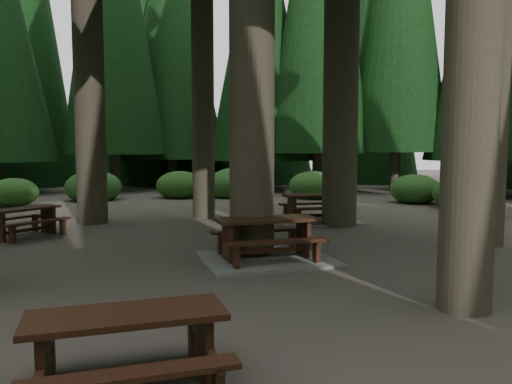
% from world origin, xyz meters
% --- Properties ---
extents(ground, '(80.00, 80.00, 0.00)m').
position_xyz_m(ground, '(0.00, 0.00, 0.00)').
color(ground, '#4D443F').
rests_on(ground, ground).
extents(picnic_table_a, '(2.90, 2.72, 0.78)m').
position_xyz_m(picnic_table_a, '(1.14, -0.21, 0.26)').
color(picnic_table_a, gray).
rests_on(picnic_table_a, ground).
extents(picnic_table_b, '(1.75, 1.92, 0.68)m').
position_xyz_m(picnic_table_b, '(-4.66, 1.20, 0.45)').
color(picnic_table_b, black).
rests_on(picnic_table_b, ground).
extents(picnic_table_c, '(2.82, 2.61, 0.77)m').
position_xyz_m(picnic_table_c, '(1.78, 4.73, 0.26)').
color(picnic_table_c, gray).
rests_on(picnic_table_c, ground).
extents(picnic_table_d, '(1.72, 1.44, 0.69)m').
position_xyz_m(picnic_table_d, '(6.34, 6.78, 0.46)').
color(picnic_table_d, black).
rests_on(picnic_table_d, ground).
extents(picnic_table_e, '(2.01, 1.88, 0.69)m').
position_xyz_m(picnic_table_e, '(0.75, -5.26, 0.46)').
color(picnic_table_e, black).
rests_on(picnic_table_e, ground).
extents(shrub_ring, '(23.86, 24.64, 1.49)m').
position_xyz_m(shrub_ring, '(0.70, 0.75, 0.40)').
color(shrub_ring, '#245A1E').
rests_on(shrub_ring, ground).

